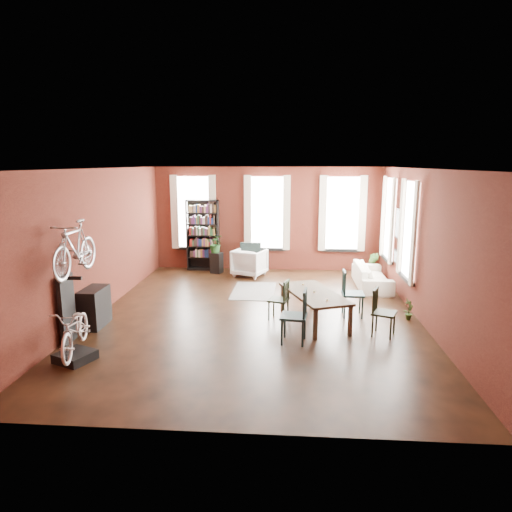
# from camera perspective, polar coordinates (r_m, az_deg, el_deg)

# --- Properties ---
(room) EXTENTS (9.00, 9.04, 3.22)m
(room) POSITION_cam_1_polar(r_m,az_deg,el_deg) (10.30, 1.71, 5.00)
(room) COLOR black
(room) RESTS_ON ground
(dining_table) EXTENTS (1.52, 2.12, 0.66)m
(dining_table) POSITION_cam_1_polar(r_m,az_deg,el_deg) (9.72, 7.25, -6.41)
(dining_table) COLOR #453929
(dining_table) RESTS_ON ground
(dining_chair_a) EXTENTS (0.53, 0.53, 1.03)m
(dining_chair_a) POSITION_cam_1_polar(r_m,az_deg,el_deg) (8.59, 4.73, -7.50)
(dining_chair_a) COLOR #173032
(dining_chair_a) RESTS_ON ground
(dining_chair_b) EXTENTS (0.50, 0.50, 0.87)m
(dining_chair_b) POSITION_cam_1_polar(r_m,az_deg,el_deg) (9.84, 2.84, -5.47)
(dining_chair_b) COLOR #212F1C
(dining_chair_b) RESTS_ON ground
(dining_chair_c) EXTENTS (0.56, 0.56, 0.92)m
(dining_chair_c) POSITION_cam_1_polar(r_m,az_deg,el_deg) (9.24, 15.71, -6.86)
(dining_chair_c) COLOR black
(dining_chair_c) RESTS_ON ground
(dining_chair_d) EXTENTS (0.47, 0.47, 1.01)m
(dining_chair_d) POSITION_cam_1_polar(r_m,az_deg,el_deg) (10.22, 12.01, -4.64)
(dining_chair_d) COLOR #173232
(dining_chair_d) RESTS_ON ground
(bookshelf) EXTENTS (1.00, 0.32, 2.20)m
(bookshelf) POSITION_cam_1_polar(r_m,az_deg,el_deg) (14.34, -6.66, 2.61)
(bookshelf) COLOR black
(bookshelf) RESTS_ON ground
(white_armchair) EXTENTS (1.09, 1.06, 0.89)m
(white_armchair) POSITION_cam_1_polar(r_m,az_deg,el_deg) (13.57, -0.81, -0.64)
(white_armchair) COLOR silver
(white_armchair) RESTS_ON ground
(cream_sofa) EXTENTS (0.61, 2.08, 0.81)m
(cream_sofa) POSITION_cam_1_polar(r_m,az_deg,el_deg) (12.74, 14.31, -1.98)
(cream_sofa) COLOR beige
(cream_sofa) RESTS_ON ground
(striped_rug) EXTENTS (1.12, 1.77, 0.01)m
(striped_rug) POSITION_cam_1_polar(r_m,az_deg,el_deg) (12.03, -0.29, -4.38)
(striped_rug) COLOR black
(striped_rug) RESTS_ON ground
(bike_trainer) EXTENTS (0.72, 0.72, 0.16)m
(bike_trainer) POSITION_cam_1_polar(r_m,az_deg,el_deg) (8.53, -21.66, -11.60)
(bike_trainer) COLOR black
(bike_trainer) RESTS_ON ground
(bike_wall_rack) EXTENTS (0.16, 0.60, 1.30)m
(bike_wall_rack) POSITION_cam_1_polar(r_m,az_deg,el_deg) (9.22, -22.56, -6.15)
(bike_wall_rack) COLOR black
(bike_wall_rack) RESTS_ON ground
(console_table) EXTENTS (0.40, 0.80, 0.80)m
(console_table) POSITION_cam_1_polar(r_m,az_deg,el_deg) (10.01, -19.53, -6.05)
(console_table) COLOR black
(console_table) RESTS_ON ground
(plant_stand) EXTENTS (0.39, 0.39, 0.63)m
(plant_stand) POSITION_cam_1_polar(r_m,az_deg,el_deg) (13.99, -4.93, -0.86)
(plant_stand) COLOR black
(plant_stand) RESTS_ON ground
(plant_by_sofa) EXTENTS (0.53, 0.81, 0.34)m
(plant_by_sofa) POSITION_cam_1_polar(r_m,az_deg,el_deg) (13.86, 14.18, -1.91)
(plant_by_sofa) COLOR #315D25
(plant_by_sofa) RESTS_ON ground
(plant_small) EXTENTS (0.52, 0.48, 0.17)m
(plant_small) POSITION_cam_1_polar(r_m,az_deg,el_deg) (10.41, 18.51, -7.14)
(plant_small) COLOR #365C25
(plant_small) RESTS_ON ground
(bicycle_floor) EXTENTS (0.68, 0.90, 1.54)m
(bicycle_floor) POSITION_cam_1_polar(r_m,az_deg,el_deg) (8.25, -21.82, -6.11)
(bicycle_floor) COLOR beige
(bicycle_floor) RESTS_ON bike_trainer
(bicycle_hung) EXTENTS (0.47, 1.00, 1.66)m
(bicycle_hung) POSITION_cam_1_polar(r_m,az_deg,el_deg) (8.79, -21.85, 3.00)
(bicycle_hung) COLOR #A5A8AD
(bicycle_hung) RESTS_ON bike_wall_rack
(plant_on_stand) EXTENTS (0.52, 0.58, 0.44)m
(plant_on_stand) POSITION_cam_1_polar(r_m,az_deg,el_deg) (13.91, -5.05, 1.31)
(plant_on_stand) COLOR #215020
(plant_on_stand) RESTS_ON plant_stand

